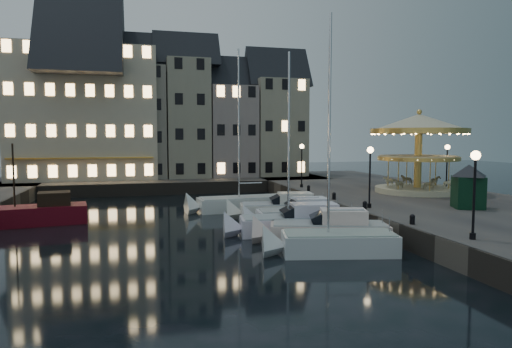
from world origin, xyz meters
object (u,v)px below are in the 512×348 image
object	(u,v)px
bollard_b	(365,205)
motorboat_f	(242,204)
red_fishing_boat	(34,215)
ticket_kiosk	(469,179)
carousel	(419,138)
streetlamp_c	(302,159)
bollard_d	(309,188)
streetlamp_a	(475,182)
motorboat_a	(328,244)
streetlamp_d	(447,161)
motorboat_e	(279,210)
streetlamp_b	(370,168)
bollard_c	(334,196)
bollard_a	(412,219)
motorboat_b	(322,231)
motorboat_c	(294,224)
motorboat_d	(294,217)

from	to	relation	value
bollard_b	motorboat_f	size ratio (longest dim) A/B	0.05
red_fishing_boat	ticket_kiosk	xyz separation A→B (m)	(28.79, -8.29, 2.61)
carousel	streetlamp_c	bearing A→B (deg)	142.45
bollard_d	motorboat_f	size ratio (longest dim) A/B	0.05
bollard_b	ticket_kiosk	xyz separation A→B (m)	(7.01, -1.29, 1.70)
streetlamp_a	motorboat_a	size ratio (longest dim) A/B	0.36
streetlamp_d	motorboat_e	size ratio (longest dim) A/B	0.54
streetlamp_b	bollard_c	size ratio (longest dim) A/B	7.32
bollard_c	bollard_d	distance (m)	5.50
streetlamp_a	streetlamp_b	bearing A→B (deg)	90.00
streetlamp_a	motorboat_f	size ratio (longest dim) A/B	0.33
bollard_a	ticket_kiosk	world-z (taller)	ticket_kiosk
motorboat_f	carousel	size ratio (longest dim) A/B	1.53
motorboat_e	red_fishing_boat	distance (m)	17.46
streetlamp_a	streetlamp_d	world-z (taller)	same
bollard_b	bollard_c	distance (m)	5.00
bollard_d	carousel	world-z (taller)	carousel
bollard_a	motorboat_e	size ratio (longest dim) A/B	0.07
streetlamp_a	bollard_c	xyz separation A→B (m)	(-0.60, 14.50, -2.41)
bollard_b	motorboat_b	distance (m)	5.44
motorboat_c	streetlamp_a	bearing A→B (deg)	-56.77
streetlamp_c	motorboat_f	bearing A→B (deg)	-146.70
bollard_b	bollard_d	xyz separation A→B (m)	(0.00, 10.50, 0.00)
bollard_b	motorboat_c	bearing A→B (deg)	-173.31
motorboat_a	bollard_b	bearing A→B (deg)	48.43
bollard_a	motorboat_b	world-z (taller)	motorboat_b
bollard_a	carousel	world-z (taller)	carousel
bollard_a	bollard_b	bearing A→B (deg)	90.00
motorboat_c	motorboat_e	xyz separation A→B (m)	(0.78, 5.65, -0.04)
bollard_c	streetlamp_a	bearing A→B (deg)	-87.63
ticket_kiosk	streetlamp_a	bearing A→B (deg)	-127.95
motorboat_e	motorboat_f	world-z (taller)	motorboat_f
bollard_a	ticket_kiosk	xyz separation A→B (m)	(7.01, 4.21, 1.70)
streetlamp_b	red_fishing_boat	distance (m)	23.55
bollard_d	ticket_kiosk	bearing A→B (deg)	-59.27
bollard_c	ticket_kiosk	world-z (taller)	ticket_kiosk
motorboat_f	streetlamp_d	bearing A→B (deg)	-6.11
motorboat_b	bollard_d	bearing A→B (deg)	72.29
motorboat_e	streetlamp_a	bearing A→B (deg)	-70.89
streetlamp_c	bollard_d	size ratio (longest dim) A/B	7.32
motorboat_f	ticket_kiosk	distance (m)	17.34
bollard_a	motorboat_d	distance (m)	8.66
motorboat_f	bollard_c	bearing A→B (deg)	-35.14
red_fishing_boat	bollard_d	bearing A→B (deg)	9.12
bollard_d	red_fishing_boat	world-z (taller)	red_fishing_boat
bollard_d	motorboat_a	world-z (taller)	motorboat_a
streetlamp_a	bollard_a	distance (m)	4.71
motorboat_a	motorboat_e	size ratio (longest dim) A/B	1.50
motorboat_c	motorboat_d	size ratio (longest dim) A/B	1.62
streetlamp_b	streetlamp_c	bearing A→B (deg)	90.00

